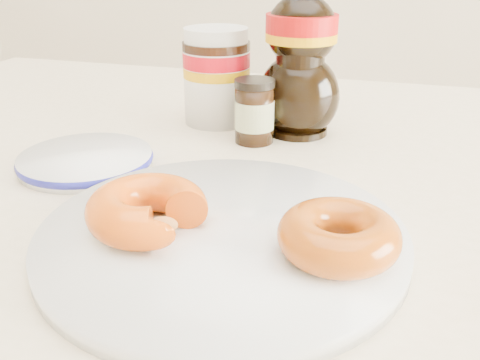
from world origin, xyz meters
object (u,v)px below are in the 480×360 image
(syrup_bottle, at_px, (300,54))
(blue_rim_saucer, at_px, (86,160))
(donut_bitten, at_px, (147,209))
(donut_whole, at_px, (339,236))
(dining_table, at_px, (301,247))
(nutella_jar, at_px, (217,72))
(plate, at_px, (222,235))
(dark_jar, at_px, (254,112))

(syrup_bottle, xyz_separation_m, blue_rim_saucer, (-0.20, -0.18, -0.09))
(donut_bitten, distance_m, syrup_bottle, 0.32)
(donut_bitten, relative_size, syrup_bottle, 0.48)
(donut_whole, xyz_separation_m, blue_rim_saucer, (-0.28, 0.13, -0.02))
(dining_table, height_order, nutella_jar, nutella_jar)
(donut_bitten, relative_size, nutella_jar, 0.77)
(dining_table, bearing_deg, donut_bitten, -120.02)
(donut_bitten, distance_m, blue_rim_saucer, 0.19)
(donut_bitten, relative_size, donut_whole, 1.08)
(donut_bitten, distance_m, nutella_jar, 0.33)
(donut_bitten, height_order, donut_whole, donut_bitten)
(plate, xyz_separation_m, donut_bitten, (-0.06, -0.02, 0.02))
(dining_table, bearing_deg, donut_whole, -72.23)
(dining_table, relative_size, plate, 4.77)
(donut_bitten, xyz_separation_m, syrup_bottle, (0.06, 0.31, 0.07))
(nutella_jar, bearing_deg, dark_jar, -42.67)
(dining_table, height_order, donut_bitten, donut_bitten)
(plate, relative_size, syrup_bottle, 1.48)
(nutella_jar, distance_m, blue_rim_saucer, 0.22)
(nutella_jar, height_order, syrup_bottle, syrup_bottle)
(plate, distance_m, syrup_bottle, 0.30)
(plate, height_order, donut_bitten, donut_bitten)
(syrup_bottle, bearing_deg, blue_rim_saucer, -138.04)
(dark_jar, height_order, blue_rim_saucer, dark_jar)
(nutella_jar, xyz_separation_m, dark_jar, (0.07, -0.06, -0.03))
(syrup_bottle, bearing_deg, dining_table, -75.67)
(donut_bitten, bearing_deg, nutella_jar, 80.14)
(donut_whole, height_order, blue_rim_saucer, donut_whole)
(donut_bitten, distance_m, donut_whole, 0.15)
(plate, relative_size, donut_whole, 3.30)
(syrup_bottle, bearing_deg, donut_bitten, -101.20)
(plate, xyz_separation_m, dark_jar, (-0.04, 0.24, 0.03))
(dining_table, relative_size, donut_bitten, 14.63)
(donut_bitten, xyz_separation_m, dark_jar, (0.02, 0.26, 0.01))
(dining_table, distance_m, nutella_jar, 0.26)
(nutella_jar, xyz_separation_m, syrup_bottle, (0.11, -0.01, 0.03))
(syrup_bottle, distance_m, blue_rim_saucer, 0.28)
(nutella_jar, bearing_deg, dining_table, -46.25)
(plate, xyz_separation_m, donut_whole, (0.09, -0.01, 0.02))
(dining_table, relative_size, donut_whole, 15.75)
(nutella_jar, relative_size, blue_rim_saucer, 0.86)
(blue_rim_saucer, bearing_deg, plate, -30.27)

